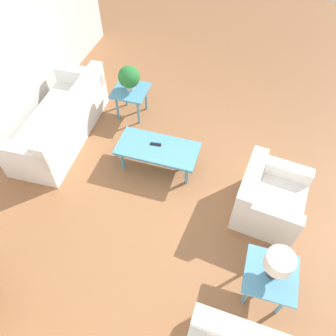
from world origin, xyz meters
TOP-DOWN VIEW (x-y plane):
  - ground_plane at (0.00, 0.00)m, footprint 14.00×14.00m
  - sofa at (2.27, -0.44)m, footprint 0.94×2.12m
  - armchair at (-1.07, 0.10)m, footprint 0.92×1.01m
  - coffee_table at (0.58, -0.26)m, footprint 1.20×0.57m
  - side_table_plant at (1.39, -1.28)m, footprint 0.57×0.57m
  - side_table_lamp at (-1.18, 1.22)m, footprint 0.57×0.57m
  - potted_plant at (1.39, -1.28)m, footprint 0.36×0.36m
  - table_lamp at (-1.18, 1.22)m, footprint 0.30×0.30m
  - remote_control at (0.62, -0.30)m, footprint 0.16×0.06m

SIDE VIEW (x-z plane):
  - ground_plane at x=0.00m, z-range 0.00..0.00m
  - armchair at x=-1.07m, z-range -0.07..0.67m
  - sofa at x=2.27m, z-range -0.10..0.71m
  - coffee_table at x=0.58m, z-range 0.16..0.58m
  - remote_control at x=0.62m, z-range 0.41..0.43m
  - side_table_plant at x=1.39m, z-range 0.19..0.71m
  - side_table_lamp at x=-1.18m, z-range 0.19..0.71m
  - potted_plant at x=1.39m, z-range 0.55..0.98m
  - table_lamp at x=-1.18m, z-range 0.60..1.01m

